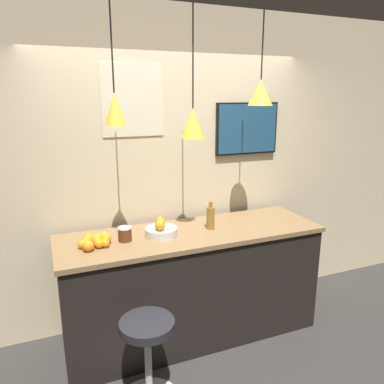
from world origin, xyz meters
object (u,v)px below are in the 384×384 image
(bar_stool, at_px, (148,351))
(juice_bottle, at_px, (211,217))
(spread_jar, at_px, (125,234))
(mounted_tv, at_px, (247,129))
(fruit_bowl, at_px, (161,230))

(bar_stool, bearing_deg, juice_bottle, 40.10)
(bar_stool, relative_size, spread_jar, 5.71)
(bar_stool, relative_size, mounted_tv, 1.00)
(juice_bottle, bearing_deg, fruit_bowl, -179.98)
(fruit_bowl, xyz_separation_m, spread_jar, (-0.30, 0.00, 0.01))
(fruit_bowl, distance_m, mounted_tv, 1.34)
(spread_jar, height_order, mounted_tv, mounted_tv)
(bar_stool, distance_m, mounted_tv, 2.20)
(fruit_bowl, bearing_deg, mounted_tv, 21.74)
(fruit_bowl, xyz_separation_m, mounted_tv, (1.03, 0.41, 0.77))
(juice_bottle, bearing_deg, mounted_tv, 35.54)
(bar_stool, bearing_deg, spread_jar, 89.25)
(bar_stool, xyz_separation_m, fruit_bowl, (0.31, 0.64, 0.62))
(bar_stool, xyz_separation_m, spread_jar, (0.01, 0.64, 0.63))
(spread_jar, bearing_deg, juice_bottle, 0.00)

